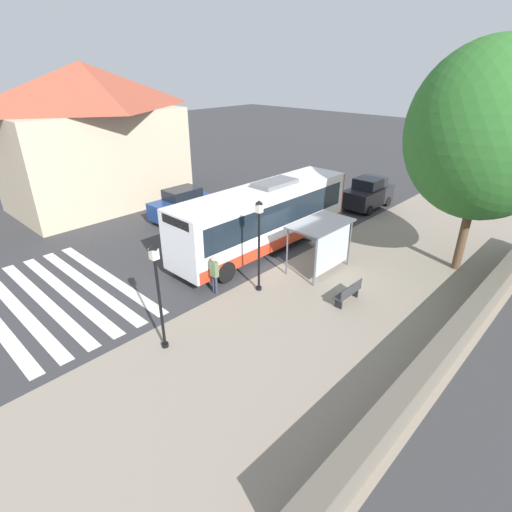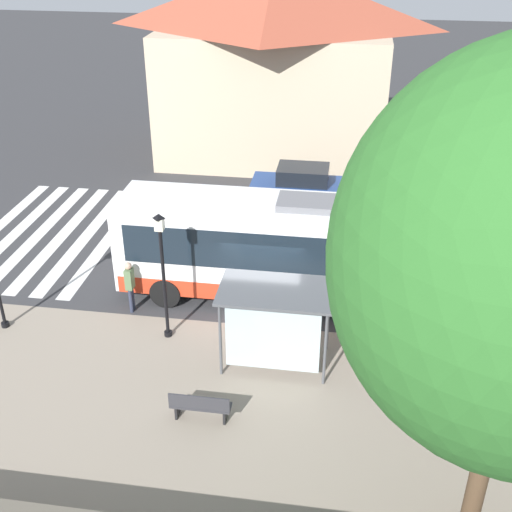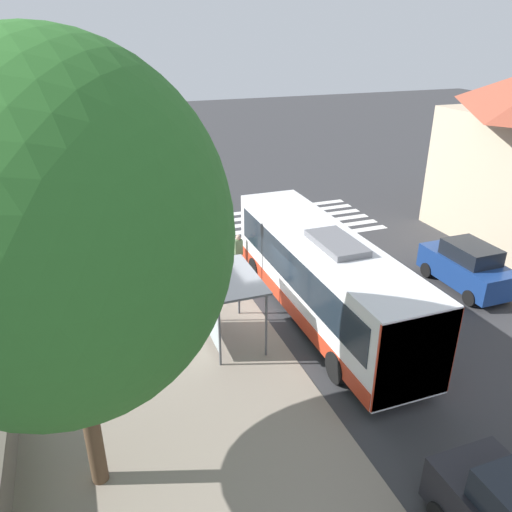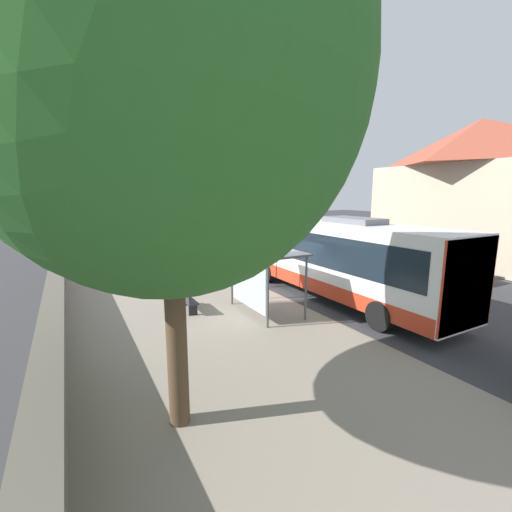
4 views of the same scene
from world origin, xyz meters
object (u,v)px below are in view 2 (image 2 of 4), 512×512
object	(u,v)px
pedestrian	(130,283)
bench	(200,406)
bus	(289,247)
parked_car_far_lane	(300,190)
street_lamp_near	(163,266)
bus_shelter	(276,305)

from	to	relation	value
pedestrian	bench	bearing A→B (deg)	-144.25
bus	parked_car_far_lane	bearing A→B (deg)	1.75
bench	street_lamp_near	xyz separation A→B (m)	(3.36, 1.76, 1.95)
bus	pedestrian	world-z (taller)	bus
bus	pedestrian	size ratio (longest dim) A/B	6.20
bus_shelter	pedestrian	size ratio (longest dim) A/B	1.77
bus	bench	distance (m)	6.45
bus_shelter	pedestrian	xyz separation A→B (m)	(2.06, 4.82, -0.98)
bus_shelter	street_lamp_near	size ratio (longest dim) A/B	0.76
bus	bus_shelter	bearing A→B (deg)	-180.00
bus	bench	xyz separation A→B (m)	(-6.11, 1.56, -1.35)
bench	bus	bearing A→B (deg)	-14.36
bus_shelter	street_lamp_near	bearing A→B (deg)	75.01
pedestrian	bus_shelter	bearing A→B (deg)	-113.10
bus	street_lamp_near	bearing A→B (deg)	129.62
bus	street_lamp_near	world-z (taller)	street_lamp_near
street_lamp_near	bus	bearing A→B (deg)	-50.38
bus_shelter	street_lamp_near	world-z (taller)	street_lamp_near
bus	parked_car_far_lane	xyz separation A→B (m)	(6.74, 0.21, -0.87)
bench	parked_car_far_lane	bearing A→B (deg)	-6.03
bus	bus_shelter	distance (m)	3.65
pedestrian	street_lamp_near	bearing A→B (deg)	-127.99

